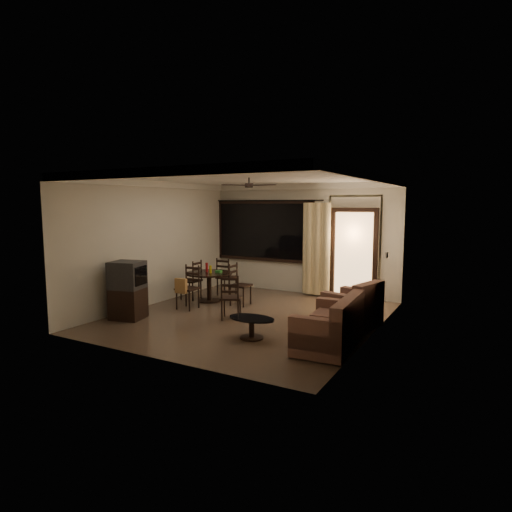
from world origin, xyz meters
The scene contains 12 objects.
ground centered at (0.00, 0.00, 0.00)m, with size 5.50×5.50×0.00m, color #7F6651.
room_shell centered at (0.59, 1.77, 1.83)m, with size 5.50×6.70×5.50m.
dining_table centered at (-1.53, 0.77, 0.54)m, with size 1.10×1.10×0.91m.
dining_chair_west centered at (-2.04, 0.75, 0.28)m, with size 0.43×0.43×0.95m.
dining_chair_east centered at (-0.69, 0.79, 0.28)m, with size 0.43×0.43×0.95m.
dining_chair_south centered at (-1.51, -0.09, 0.31)m, with size 0.43×0.49×0.95m.
dining_chair_north centered at (-1.55, 1.56, 0.28)m, with size 0.43×0.43×0.95m.
tv_cabinet centered at (-2.05, -1.30, 0.58)m, with size 0.72×0.68×1.16m.
sofa centered at (2.11, -1.01, 0.33)m, with size 0.90×1.57×0.81m.
armchair centered at (2.10, 0.27, 0.35)m, with size 1.03×1.03×0.86m.
coffee_table centered at (0.75, -1.23, 0.24)m, with size 0.83×0.50×0.37m.
side_chair centered at (-0.22, -0.34, 0.27)m, with size 0.53×0.53×0.90m.
Camera 1 is at (4.24, -7.39, 2.27)m, focal length 30.00 mm.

